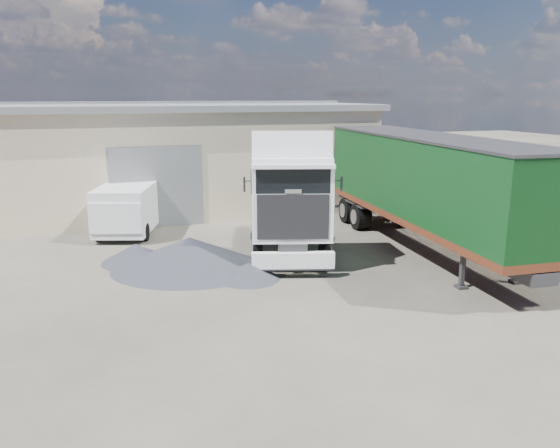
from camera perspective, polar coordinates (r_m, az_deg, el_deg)
name	(u,v)px	position (r m, az deg, el deg)	size (l,w,h in m)	color
ground	(272,299)	(15.98, -0.80, -7.81)	(120.00, 120.00, 0.00)	black
warehouse	(64,157)	(30.33, -21.67, 6.56)	(30.60, 12.60, 5.42)	beige
brick_boundary_wall	(471,197)	(26.23, 19.35, 2.69)	(0.35, 26.00, 2.50)	#953625
tractor_unit	(290,205)	(19.36, 1.02, 2.01)	(4.52, 7.28, 4.66)	black
box_trailer	(426,181)	(21.07, 15.03, 4.36)	(3.86, 13.19, 4.32)	#2D2D30
panel_van	(130,207)	(24.24, -15.39, 1.73)	(3.55, 5.49, 2.08)	black
gravel_heap	(187,254)	(18.72, -9.67, -3.13)	(6.64, 6.64, 1.11)	black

